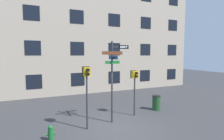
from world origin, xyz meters
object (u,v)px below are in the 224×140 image
object	(u,v)px
pedestrian_signal_right	(135,80)
fire_hydrant	(51,133)
pedestrian_signal_left	(87,81)
street_sign_pole	(113,73)
trash_bin	(156,103)

from	to	relation	value
pedestrian_signal_right	fire_hydrant	size ratio (longest dim) A/B	4.07
pedestrian_signal_left	pedestrian_signal_right	xyz separation A→B (m)	(2.93, 0.73, -0.23)
street_sign_pole	pedestrian_signal_left	size ratio (longest dim) A/B	1.41
street_sign_pole	fire_hydrant	xyz separation A→B (m)	(-3.06, -0.74, -2.19)
street_sign_pole	pedestrian_signal_right	size ratio (longest dim) A/B	1.60
pedestrian_signal_left	pedestrian_signal_right	distance (m)	3.03
pedestrian_signal_right	fire_hydrant	xyz separation A→B (m)	(-4.55, -1.18, -1.70)
fire_hydrant	trash_bin	world-z (taller)	trash_bin
pedestrian_signal_right	fire_hydrant	world-z (taller)	pedestrian_signal_right
street_sign_pole	trash_bin	bearing A→B (deg)	13.08
pedestrian_signal_left	fire_hydrant	xyz separation A→B (m)	(-1.62, -0.45, -1.94)
pedestrian_signal_left	fire_hydrant	distance (m)	2.56
street_sign_pole	fire_hydrant	distance (m)	3.83
pedestrian_signal_right	pedestrian_signal_left	bearing A→B (deg)	-165.93
fire_hydrant	trash_bin	xyz separation A→B (m)	(6.31, 1.50, 0.15)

